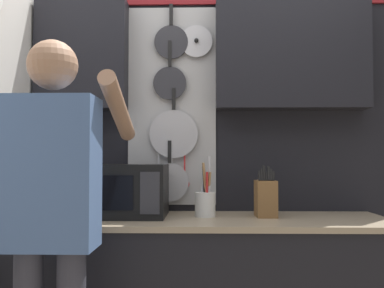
# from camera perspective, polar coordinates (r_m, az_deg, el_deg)

# --- Properties ---
(back_wall_unit) EXTENTS (2.61, 0.20, 2.35)m
(back_wall_unit) POSITION_cam_1_polar(r_m,az_deg,el_deg) (2.66, 1.67, 3.05)
(back_wall_unit) COLOR black
(back_wall_unit) RESTS_ON ground_plane
(microwave) EXTENTS (0.46, 0.38, 0.29)m
(microwave) POSITION_cam_1_polar(r_m,az_deg,el_deg) (2.44, -8.93, -6.13)
(microwave) COLOR black
(microwave) RESTS_ON base_cabinet_counter
(knife_block) EXTENTS (0.11, 0.15, 0.29)m
(knife_block) POSITION_cam_1_polar(r_m,az_deg,el_deg) (2.43, 9.76, -7.08)
(knife_block) COLOR brown
(knife_block) RESTS_ON base_cabinet_counter
(utensil_crock) EXTENTS (0.11, 0.11, 0.34)m
(utensil_crock) POSITION_cam_1_polar(r_m,az_deg,el_deg) (2.41, 1.74, -7.65)
(utensil_crock) COLOR white
(utensil_crock) RESTS_ON base_cabinet_counter
(person) EXTENTS (0.54, 0.65, 1.73)m
(person) POSITION_cam_1_polar(r_m,az_deg,el_deg) (1.91, -18.23, -7.59)
(person) COLOR #383842
(person) RESTS_ON ground_plane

